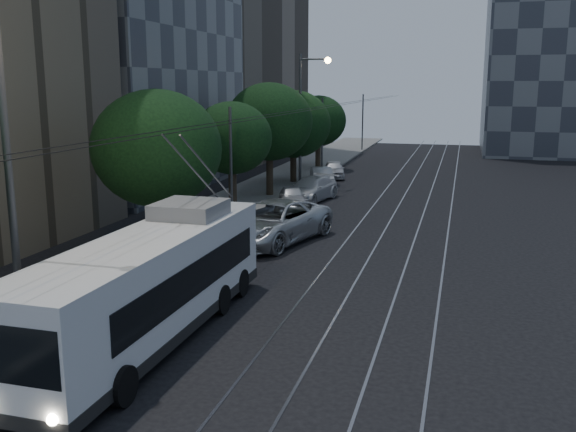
# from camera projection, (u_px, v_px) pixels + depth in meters

# --- Properties ---
(ground) EXTENTS (120.00, 120.00, 0.00)m
(ground) POSITION_uv_depth(u_px,v_px,m) (281.00, 314.00, 20.01)
(ground) COLOR black
(ground) RESTS_ON ground
(sidewalk) EXTENTS (5.00, 90.00, 0.15)m
(sidewalk) POSITION_uv_depth(u_px,v_px,m) (254.00, 195.00, 40.83)
(sidewalk) COLOR slate
(sidewalk) RESTS_ON ground
(tram_rails) EXTENTS (4.52, 90.00, 0.02)m
(tram_rails) POSITION_uv_depth(u_px,v_px,m) (413.00, 204.00, 38.24)
(tram_rails) COLOR gray
(tram_rails) RESTS_ON ground
(overhead_wires) EXTENTS (2.23, 90.00, 6.00)m
(overhead_wires) POSITION_uv_depth(u_px,v_px,m) (292.00, 143.00, 39.48)
(overhead_wires) COLOR black
(overhead_wires) RESTS_ON ground
(trolleybus) EXTENTS (2.55, 11.59, 5.63)m
(trolleybus) POSITION_uv_depth(u_px,v_px,m) (152.00, 284.00, 17.79)
(trolleybus) COLOR white
(trolleybus) RESTS_ON ground
(pickup_silver) EXTENTS (4.75, 7.26, 1.86)m
(pickup_silver) POSITION_uv_depth(u_px,v_px,m) (273.00, 222.00, 28.86)
(pickup_silver) COLOR silver
(pickup_silver) RESTS_ON ground
(car_white_a) EXTENTS (2.49, 3.81, 1.21)m
(car_white_a) POSITION_uv_depth(u_px,v_px,m) (292.00, 196.00, 37.43)
(car_white_a) COLOR #B6B6BB
(car_white_a) RESTS_ON ground
(car_white_b) EXTENTS (2.99, 5.22, 1.43)m
(car_white_b) POSITION_uv_depth(u_px,v_px,m) (311.00, 189.00, 39.23)
(car_white_b) COLOR silver
(car_white_b) RESTS_ON ground
(car_white_c) EXTENTS (2.55, 4.14, 1.29)m
(car_white_c) POSITION_uv_depth(u_px,v_px,m) (322.00, 177.00, 45.05)
(car_white_c) COLOR silver
(car_white_c) RESTS_ON ground
(car_white_d) EXTENTS (2.31, 4.07, 1.31)m
(car_white_d) POSITION_uv_depth(u_px,v_px,m) (334.00, 169.00, 48.83)
(car_white_d) COLOR silver
(car_white_d) RESTS_ON ground
(tree_1) EXTENTS (5.39, 5.39, 6.85)m
(tree_1) POSITION_uv_depth(u_px,v_px,m) (157.00, 149.00, 26.48)
(tree_1) COLOR black
(tree_1) RESTS_ON ground
(tree_2) EXTENTS (4.22, 4.22, 6.17)m
(tree_2) POSITION_uv_depth(u_px,v_px,m) (232.00, 138.00, 33.50)
(tree_2) COLOR black
(tree_2) RESTS_ON ground
(tree_3) EXTENTS (5.36, 5.36, 7.15)m
(tree_3) POSITION_uv_depth(u_px,v_px,m) (269.00, 122.00, 39.76)
(tree_3) COLOR black
(tree_3) RESTS_ON ground
(tree_4) EXTENTS (5.29, 5.29, 6.63)m
(tree_4) POSITION_uv_depth(u_px,v_px,m) (293.00, 124.00, 45.34)
(tree_4) COLOR black
(tree_4) RESTS_ON ground
(tree_5) EXTENTS (4.61, 4.61, 6.13)m
(tree_5) POSITION_uv_depth(u_px,v_px,m) (318.00, 121.00, 52.95)
(tree_5) COLOR black
(tree_5) RESTS_ON ground
(streetlamp_near) EXTENTS (2.68, 0.44, 11.23)m
(streetlamp_near) POSITION_uv_depth(u_px,v_px,m) (17.00, 98.00, 15.67)
(streetlamp_near) COLOR #4F4F51
(streetlamp_near) RESTS_ON ground
(streetlamp_far) EXTENTS (2.22, 0.44, 9.05)m
(streetlamp_far) POSITION_uv_depth(u_px,v_px,m) (306.00, 107.00, 44.04)
(streetlamp_far) COLOR #4F4F51
(streetlamp_far) RESTS_ON ground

